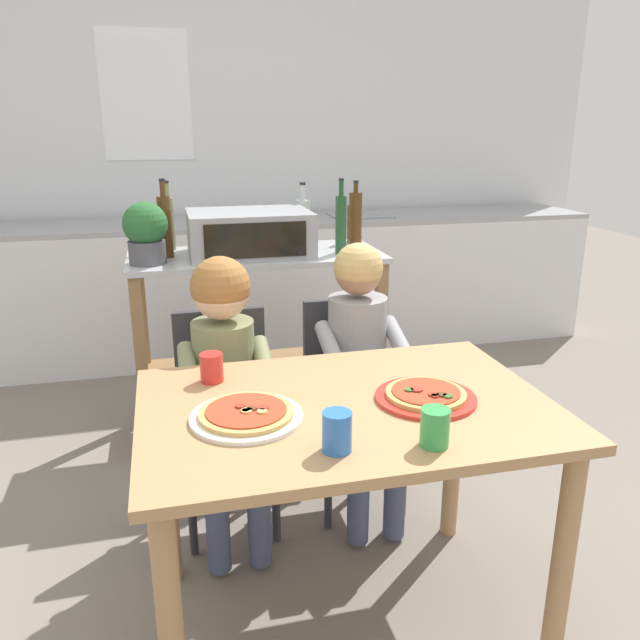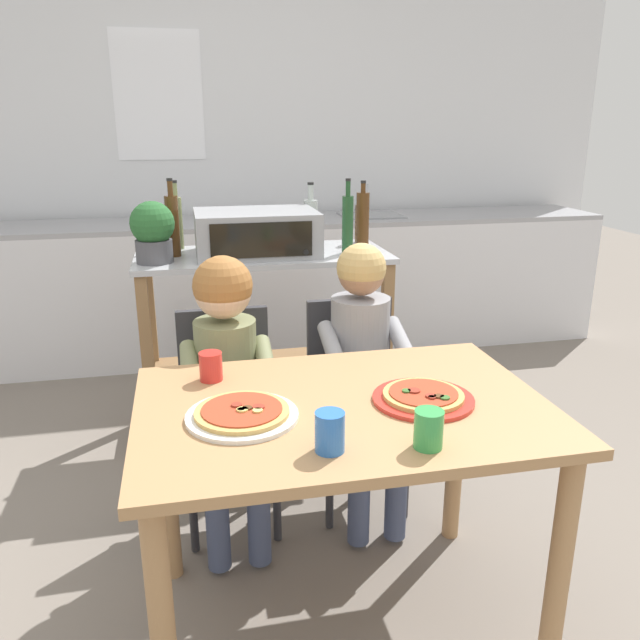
{
  "view_description": "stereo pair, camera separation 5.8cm",
  "coord_description": "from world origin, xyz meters",
  "px_view_note": "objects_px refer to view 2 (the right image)",
  "views": [
    {
      "loc": [
        -0.46,
        -1.53,
        1.49
      ],
      "look_at": [
        0.0,
        0.3,
        0.89
      ],
      "focal_mm": 35.34,
      "sensor_mm": 36.0,
      "label": 1
    },
    {
      "loc": [
        -0.4,
        -1.54,
        1.49
      ],
      "look_at": [
        0.0,
        0.3,
        0.89
      ],
      "focal_mm": 35.34,
      "sensor_mm": 36.0,
      "label": 2
    }
  ],
  "objects_px": {
    "dining_chair_left": "(227,403)",
    "drinking_cup_blue": "(330,432)",
    "bottle_tall_green_wine": "(363,220)",
    "bottle_squat_spirits": "(173,225)",
    "bottle_slim_sauce": "(176,221)",
    "bottle_dark_olive_oil": "(362,222)",
    "toaster_oven": "(256,233)",
    "kitchen_island_cart": "(264,314)",
    "bottle_brown_beer": "(311,220)",
    "dining_table": "(343,441)",
    "bottle_clear_vinegar": "(348,223)",
    "dining_chair_right": "(355,388)",
    "drinking_cup_red": "(211,366)",
    "pizza_plate_white": "(242,414)",
    "child_in_grey_shirt": "(364,354)",
    "pizza_plate_red_rimmed": "(423,397)",
    "child_in_olive_shirt": "(227,363)",
    "drinking_cup_green": "(429,429)",
    "potted_herb_plant": "(153,231)"
  },
  "relations": [
    {
      "from": "dining_chair_left",
      "to": "drinking_cup_blue",
      "type": "xyz_separation_m",
      "value": [
        0.19,
        -0.89,
        0.31
      ]
    },
    {
      "from": "bottle_tall_green_wine",
      "to": "bottle_squat_spirits",
      "type": "relative_size",
      "value": 0.93
    },
    {
      "from": "bottle_slim_sauce",
      "to": "bottle_squat_spirits",
      "type": "relative_size",
      "value": 0.93
    },
    {
      "from": "bottle_squat_spirits",
      "to": "bottle_dark_olive_oil",
      "type": "bearing_deg",
      "value": 9.68
    },
    {
      "from": "toaster_oven",
      "to": "bottle_slim_sauce",
      "type": "bearing_deg",
      "value": 149.56
    },
    {
      "from": "kitchen_island_cart",
      "to": "bottle_brown_beer",
      "type": "distance_m",
      "value": 0.54
    },
    {
      "from": "bottle_slim_sauce",
      "to": "dining_table",
      "type": "xyz_separation_m",
      "value": [
        0.43,
        -1.56,
        -0.41
      ]
    },
    {
      "from": "bottle_clear_vinegar",
      "to": "dining_chair_right",
      "type": "relative_size",
      "value": 0.43
    },
    {
      "from": "drinking_cup_red",
      "to": "dining_table",
      "type": "bearing_deg",
      "value": -35.3
    },
    {
      "from": "pizza_plate_white",
      "to": "bottle_dark_olive_oil",
      "type": "bearing_deg",
      "value": 63.89
    },
    {
      "from": "bottle_slim_sauce",
      "to": "child_in_grey_shirt",
      "type": "bearing_deg",
      "value": -56.89
    },
    {
      "from": "dining_chair_left",
      "to": "pizza_plate_white",
      "type": "xyz_separation_m",
      "value": [
        0.0,
        -0.67,
        0.27
      ]
    },
    {
      "from": "bottle_tall_green_wine",
      "to": "child_in_grey_shirt",
      "type": "height_order",
      "value": "bottle_tall_green_wine"
    },
    {
      "from": "bottle_squat_spirits",
      "to": "pizza_plate_red_rimmed",
      "type": "height_order",
      "value": "bottle_squat_spirits"
    },
    {
      "from": "dining_table",
      "to": "child_in_olive_shirt",
      "type": "height_order",
      "value": "child_in_olive_shirt"
    },
    {
      "from": "child_in_olive_shirt",
      "to": "pizza_plate_white",
      "type": "distance_m",
      "value": 0.56
    },
    {
      "from": "dining_chair_left",
      "to": "drinking_cup_blue",
      "type": "relative_size",
      "value": 8.2
    },
    {
      "from": "child_in_grey_shirt",
      "to": "drinking_cup_blue",
      "type": "bearing_deg",
      "value": -111.65
    },
    {
      "from": "toaster_oven",
      "to": "dining_chair_right",
      "type": "height_order",
      "value": "toaster_oven"
    },
    {
      "from": "dining_chair_left",
      "to": "bottle_slim_sauce",
      "type": "bearing_deg",
      "value": 99.35
    },
    {
      "from": "dining_chair_left",
      "to": "drinking_cup_green",
      "type": "distance_m",
      "value": 1.06
    },
    {
      "from": "bottle_squat_spirits",
      "to": "drinking_cup_red",
      "type": "relative_size",
      "value": 4.03
    },
    {
      "from": "toaster_oven",
      "to": "child_in_grey_shirt",
      "type": "xyz_separation_m",
      "value": [
        0.3,
        -0.79,
        -0.33
      ]
    },
    {
      "from": "bottle_slim_sauce",
      "to": "child_in_olive_shirt",
      "type": "height_order",
      "value": "bottle_slim_sauce"
    },
    {
      "from": "drinking_cup_red",
      "to": "bottle_slim_sauce",
      "type": "bearing_deg",
      "value": 93.73
    },
    {
      "from": "drinking_cup_green",
      "to": "drinking_cup_blue",
      "type": "relative_size",
      "value": 0.96
    },
    {
      "from": "dining_chair_right",
      "to": "drinking_cup_green",
      "type": "xyz_separation_m",
      "value": [
        -0.08,
        -0.95,
        0.31
      ]
    },
    {
      "from": "drinking_cup_blue",
      "to": "bottle_brown_beer",
      "type": "bearing_deg",
      "value": 79.87
    },
    {
      "from": "bottle_squat_spirits",
      "to": "dining_chair_right",
      "type": "xyz_separation_m",
      "value": [
        0.67,
        -0.7,
        -0.56
      ]
    },
    {
      "from": "dining_table",
      "to": "dining_chair_left",
      "type": "bearing_deg",
      "value": 113.76
    },
    {
      "from": "potted_herb_plant",
      "to": "dining_table",
      "type": "bearing_deg",
      "value": -67.01
    },
    {
      "from": "dining_table",
      "to": "child_in_olive_shirt",
      "type": "bearing_deg",
      "value": 118.27
    },
    {
      "from": "bottle_brown_beer",
      "to": "dining_table",
      "type": "distance_m",
      "value": 1.63
    },
    {
      "from": "dining_chair_left",
      "to": "dining_chair_right",
      "type": "distance_m",
      "value": 0.51
    },
    {
      "from": "bottle_dark_olive_oil",
      "to": "drinking_cup_red",
      "type": "distance_m",
      "value": 1.55
    },
    {
      "from": "kitchen_island_cart",
      "to": "child_in_olive_shirt",
      "type": "relative_size",
      "value": 1.14
    },
    {
      "from": "bottle_slim_sauce",
      "to": "dining_table",
      "type": "bearing_deg",
      "value": -74.45
    },
    {
      "from": "drinking_cup_red",
      "to": "pizza_plate_red_rimmed",
      "type": "bearing_deg",
      "value": -26.22
    },
    {
      "from": "dining_chair_right",
      "to": "pizza_plate_red_rimmed",
      "type": "relative_size",
      "value": 2.86
    },
    {
      "from": "potted_herb_plant",
      "to": "toaster_oven",
      "type": "bearing_deg",
      "value": 11.38
    },
    {
      "from": "potted_herb_plant",
      "to": "bottle_clear_vinegar",
      "type": "bearing_deg",
      "value": 0.65
    },
    {
      "from": "kitchen_island_cart",
      "to": "bottle_tall_green_wine",
      "type": "height_order",
      "value": "bottle_tall_green_wine"
    },
    {
      "from": "child_in_olive_shirt",
      "to": "pizza_plate_white",
      "type": "relative_size",
      "value": 3.48
    },
    {
      "from": "toaster_oven",
      "to": "bottle_dark_olive_oil",
      "type": "relative_size",
      "value": 2.27
    },
    {
      "from": "bottle_slim_sauce",
      "to": "drinking_cup_red",
      "type": "relative_size",
      "value": 3.74
    },
    {
      "from": "toaster_oven",
      "to": "drinking_cup_blue",
      "type": "bearing_deg",
      "value": -90.81
    },
    {
      "from": "bottle_dark_olive_oil",
      "to": "pizza_plate_red_rimmed",
      "type": "height_order",
      "value": "bottle_dark_olive_oil"
    },
    {
      "from": "bottle_slim_sauce",
      "to": "dining_chair_left",
      "type": "height_order",
      "value": "bottle_slim_sauce"
    },
    {
      "from": "bottle_tall_green_wine",
      "to": "dining_chair_right",
      "type": "relative_size",
      "value": 0.4
    },
    {
      "from": "dining_chair_right",
      "to": "pizza_plate_white",
      "type": "xyz_separation_m",
      "value": [
        -0.5,
        -0.71,
        0.27
      ]
    }
  ]
}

